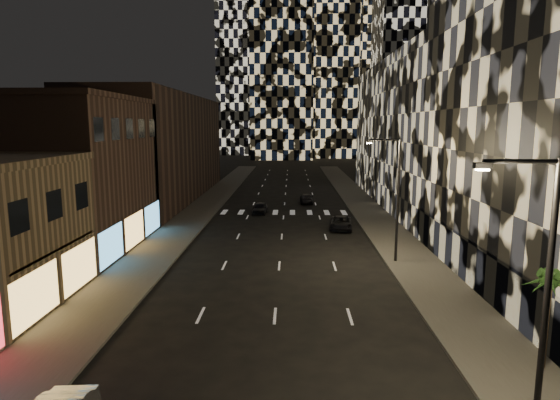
{
  "coord_description": "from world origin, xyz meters",
  "views": [
    {
      "loc": [
        0.84,
        -3.68,
        10.09
      ],
      "look_at": [
        0.23,
        21.76,
        6.0
      ],
      "focal_mm": 30.0,
      "sensor_mm": 36.0,
      "label": 1
    }
  ],
  "objects_px": {
    "streetlight_near": "(540,284)",
    "car_dark_oncoming": "(307,198)",
    "streetlight_far": "(395,191)",
    "car_dark_midlane": "(260,208)",
    "car_dark_rightlane": "(341,223)",
    "palm_tree": "(549,287)"
  },
  "relations": [
    {
      "from": "streetlight_near",
      "to": "car_dark_oncoming",
      "type": "relative_size",
      "value": 2.2
    },
    {
      "from": "streetlight_far",
      "to": "car_dark_oncoming",
      "type": "xyz_separation_m",
      "value": [
        -5.49,
        26.8,
        -4.76
      ]
    },
    {
      "from": "streetlight_near",
      "to": "car_dark_midlane",
      "type": "height_order",
      "value": "streetlight_near"
    },
    {
      "from": "streetlight_near",
      "to": "streetlight_far",
      "type": "relative_size",
      "value": 1.0
    },
    {
      "from": "streetlight_near",
      "to": "car_dark_rightlane",
      "type": "distance_m",
      "value": 31.56
    },
    {
      "from": "streetlight_far",
      "to": "car_dark_rightlane",
      "type": "distance_m",
      "value": 12.34
    },
    {
      "from": "car_dark_oncoming",
      "to": "car_dark_rightlane",
      "type": "height_order",
      "value": "car_dark_rightlane"
    },
    {
      "from": "car_dark_midlane",
      "to": "car_dark_oncoming",
      "type": "height_order",
      "value": "car_dark_midlane"
    },
    {
      "from": "streetlight_near",
      "to": "palm_tree",
      "type": "relative_size",
      "value": 2.15
    },
    {
      "from": "palm_tree",
      "to": "car_dark_oncoming",
      "type": "bearing_deg",
      "value": 101.31
    },
    {
      "from": "streetlight_near",
      "to": "car_dark_midlane",
      "type": "xyz_separation_m",
      "value": [
        -11.09,
        39.23,
        -4.72
      ]
    },
    {
      "from": "streetlight_far",
      "to": "car_dark_rightlane",
      "type": "xyz_separation_m",
      "value": [
        -2.63,
        11.09,
        -4.73
      ]
    },
    {
      "from": "car_dark_rightlane",
      "to": "car_dark_oncoming",
      "type": "bearing_deg",
      "value": 106.41
    },
    {
      "from": "streetlight_near",
      "to": "streetlight_far",
      "type": "bearing_deg",
      "value": 90.0
    },
    {
      "from": "car_dark_midlane",
      "to": "streetlight_far",
      "type": "bearing_deg",
      "value": -56.46
    },
    {
      "from": "car_dark_oncoming",
      "to": "car_dark_rightlane",
      "type": "distance_m",
      "value": 15.96
    },
    {
      "from": "palm_tree",
      "to": "car_dark_rightlane",
      "type": "bearing_deg",
      "value": 101.9
    },
    {
      "from": "streetlight_near",
      "to": "palm_tree",
      "type": "distance_m",
      "value": 5.8
    },
    {
      "from": "palm_tree",
      "to": "car_dark_midlane",
      "type": "bearing_deg",
      "value": 112.11
    },
    {
      "from": "streetlight_far",
      "to": "palm_tree",
      "type": "height_order",
      "value": "streetlight_far"
    },
    {
      "from": "palm_tree",
      "to": "streetlight_near",
      "type": "bearing_deg",
      "value": -122.1
    },
    {
      "from": "streetlight_far",
      "to": "palm_tree",
      "type": "relative_size",
      "value": 2.15
    }
  ]
}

